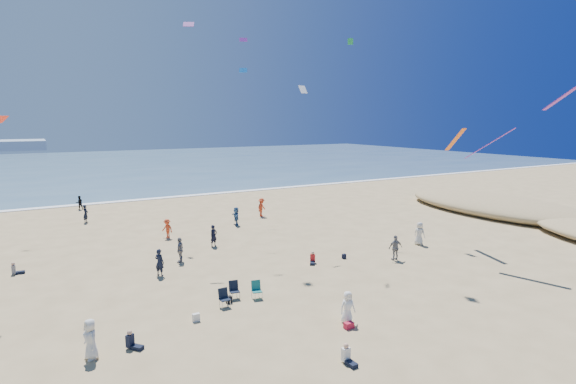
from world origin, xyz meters
TOP-DOWN VIEW (x-y plane):
  - ground at (0.00, 0.00)m, footprint 220.00×220.00m
  - ocean at (0.00, 95.00)m, footprint 220.00×100.00m
  - surf_line at (0.00, 45.00)m, footprint 220.00×1.20m
  - standing_flyers at (4.64, 17.98)m, footprint 30.04×48.02m
  - seated_group at (-1.63, 7.28)m, footprint 19.04×26.58m
  - chair_cluster at (-0.40, 9.24)m, footprint 2.66×1.45m
  - white_tote at (-3.25, 8.03)m, footprint 0.35×0.20m
  - black_backpack at (-0.96, 9.35)m, footprint 0.30×0.22m
  - cooler at (2.87, 3.64)m, footprint 0.45×0.30m
  - navy_bag at (9.36, 12.68)m, footprint 0.28×0.18m
  - kites_aloft at (9.53, 14.02)m, footprint 41.90×43.62m

SIDE VIEW (x-z plane):
  - ground at x=0.00m, z-range 0.00..0.00m
  - ocean at x=0.00m, z-range 0.00..0.06m
  - surf_line at x=0.00m, z-range 0.00..0.08m
  - cooler at x=2.87m, z-range 0.00..0.30m
  - navy_bag at x=9.36m, z-range 0.00..0.34m
  - black_backpack at x=-0.96m, z-range 0.00..0.38m
  - white_tote at x=-3.25m, z-range 0.00..0.40m
  - seated_group at x=-1.63m, z-range 0.00..0.84m
  - chair_cluster at x=-0.40m, z-range 0.00..1.00m
  - standing_flyers at x=4.64m, z-range -0.09..1.82m
  - kites_aloft at x=9.53m, z-range 1.49..29.64m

